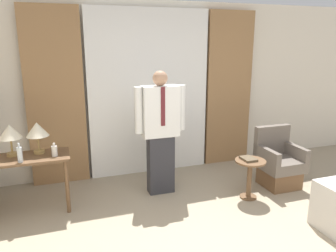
% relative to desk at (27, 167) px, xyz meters
% --- Properties ---
extents(wall_back, '(10.00, 0.06, 2.70)m').
position_rel_desk_xyz_m(wall_back, '(1.80, 0.93, 0.76)').
color(wall_back, silver).
rests_on(wall_back, ground_plane).
extents(curtain_sheer_center, '(1.92, 0.06, 2.58)m').
position_rel_desk_xyz_m(curtain_sheer_center, '(1.80, 0.80, 0.70)').
color(curtain_sheer_center, white).
rests_on(curtain_sheer_center, ground_plane).
extents(curtain_drape_left, '(0.82, 0.06, 2.58)m').
position_rel_desk_xyz_m(curtain_drape_left, '(0.40, 0.80, 0.70)').
color(curtain_drape_left, '#997047').
rests_on(curtain_drape_left, ground_plane).
extents(curtain_drape_right, '(0.82, 0.06, 2.58)m').
position_rel_desk_xyz_m(curtain_drape_right, '(3.21, 0.80, 0.70)').
color(curtain_drape_right, '#997047').
rests_on(curtain_drape_right, ground_plane).
extents(desk, '(1.02, 0.50, 0.72)m').
position_rel_desk_xyz_m(desk, '(0.00, 0.00, 0.00)').
color(desk, brown).
rests_on(desk, ground_plane).
extents(table_lamp_left, '(0.27, 0.27, 0.40)m').
position_rel_desk_xyz_m(table_lamp_left, '(-0.15, 0.09, 0.42)').
color(table_lamp_left, '#9E7F47').
rests_on(table_lamp_left, desk).
extents(table_lamp_right, '(0.27, 0.27, 0.40)m').
position_rel_desk_xyz_m(table_lamp_right, '(0.15, 0.09, 0.42)').
color(table_lamp_right, '#9E7F47').
rests_on(table_lamp_right, desk).
extents(bottle_near_edge, '(0.07, 0.07, 0.17)m').
position_rel_desk_xyz_m(bottle_near_edge, '(0.34, -0.08, 0.20)').
color(bottle_near_edge, silver).
rests_on(bottle_near_edge, desk).
extents(bottle_by_lamp, '(0.06, 0.06, 0.23)m').
position_rel_desk_xyz_m(bottle_by_lamp, '(-0.04, -0.17, 0.22)').
color(bottle_by_lamp, silver).
rests_on(bottle_by_lamp, desk).
extents(person, '(0.71, 0.23, 1.72)m').
position_rel_desk_xyz_m(person, '(1.72, -0.01, 0.33)').
color(person, '#2D2D33').
rests_on(person, ground_plane).
extents(armchair, '(0.57, 0.56, 0.87)m').
position_rel_desk_xyz_m(armchair, '(3.43, -0.36, -0.26)').
color(armchair, brown).
rests_on(armchair, ground_plane).
extents(side_table, '(0.41, 0.41, 0.55)m').
position_rel_desk_xyz_m(side_table, '(2.80, -0.58, -0.22)').
color(side_table, brown).
rests_on(side_table, ground_plane).
extents(book, '(0.17, 0.22, 0.03)m').
position_rel_desk_xyz_m(book, '(2.78, -0.56, -0.03)').
color(book, brown).
rests_on(book, side_table).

